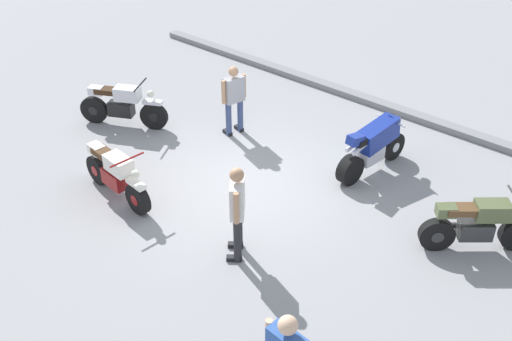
{
  "coord_description": "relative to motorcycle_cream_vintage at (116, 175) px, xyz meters",
  "views": [
    {
      "loc": [
        6.43,
        -7.19,
        6.7
      ],
      "look_at": [
        0.59,
        -0.35,
        0.75
      ],
      "focal_mm": 41.88,
      "sensor_mm": 36.0,
      "label": 1
    }
  ],
  "objects": [
    {
      "name": "motorcycle_cream_vintage",
      "position": [
        0.0,
        0.0,
        0.0
      ],
      "size": [
        1.96,
        0.7,
        1.07
      ],
      "rotation": [
        0.0,
        0.0,
        6.19
      ],
      "color": "black",
      "rests_on": "ground"
    },
    {
      "name": "motorcycle_olive_vintage",
      "position": [
        5.77,
        2.95,
        0.0
      ],
      "size": [
        1.58,
        1.4,
        1.07
      ],
      "rotation": [
        0.0,
        0.0,
        0.71
      ],
      "color": "black",
      "rests_on": "ground"
    },
    {
      "name": "person_in_gray_shirt",
      "position": [
        0.05,
        3.23,
        0.42
      ],
      "size": [
        0.39,
        0.63,
        1.61
      ],
      "rotation": [
        0.0,
        0.0,
        2.92
      ],
      "color": "#384772",
      "rests_on": "ground"
    },
    {
      "name": "motorcycle_blue_sportbike",
      "position": [
        3.18,
        3.92,
        0.11
      ],
      "size": [
        0.7,
        1.96,
        1.14
      ],
      "rotation": [
        0.0,
        0.0,
        1.43
      ],
      "color": "black",
      "rests_on": "ground"
    },
    {
      "name": "person_in_white_shirt",
      "position": [
        2.83,
        0.26,
        0.49
      ],
      "size": [
        0.52,
        0.57,
        1.71
      ],
      "rotation": [
        0.0,
        0.0,
        3.82
      ],
      "color": "#262628",
      "rests_on": "ground"
    },
    {
      "name": "ground_plane",
      "position": [
        1.56,
        1.86,
        -0.49
      ],
      "size": [
        40.0,
        40.0,
        0.0
      ],
      "primitive_type": "plane",
      "color": "gray"
    },
    {
      "name": "motorcycle_silver_cruiser",
      "position": [
        -2.11,
        1.86,
        0.03
      ],
      "size": [
        1.9,
        1.09,
        1.09
      ],
      "rotation": [
        0.0,
        0.0,
        0.49
      ],
      "color": "black",
      "rests_on": "ground"
    },
    {
      "name": "curb_edge",
      "position": [
        1.56,
        6.46,
        -0.41
      ],
      "size": [
        14.0,
        0.3,
        0.15
      ],
      "primitive_type": "cube",
      "color": "gray",
      "rests_on": "ground"
    }
  ]
}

